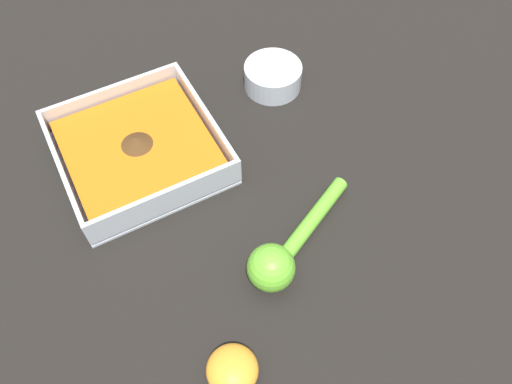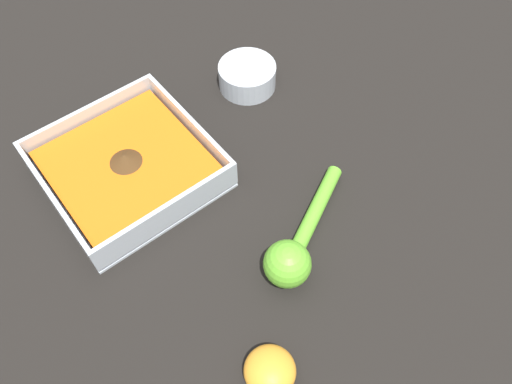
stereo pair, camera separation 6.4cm
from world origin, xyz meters
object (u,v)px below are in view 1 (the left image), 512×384
object	(u,v)px
lemon_half	(232,370)
lemon_squeezer	(281,256)
square_dish	(139,151)
spice_bowl	(272,77)

from	to	relation	value
lemon_half	lemon_squeezer	bearing A→B (deg)	-51.19
square_dish	lemon_squeezer	world-z (taller)	lemon_squeezer
square_dish	lemon_half	distance (m)	0.33
lemon_squeezer	lemon_half	distance (m)	0.14
spice_bowl	square_dish	bearing A→B (deg)	99.81
lemon_squeezer	lemon_half	size ratio (longest dim) A/B	3.23
square_dish	spice_bowl	world-z (taller)	square_dish
lemon_half	spice_bowl	bearing A→B (deg)	-34.69
square_dish	lemon_half	bearing A→B (deg)	176.73
lemon_squeezer	spice_bowl	bearing A→B (deg)	-143.28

